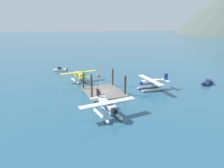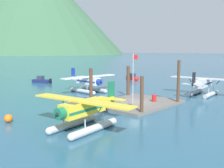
% 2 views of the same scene
% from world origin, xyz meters
% --- Properties ---
extents(ground_plane, '(1200.00, 1200.00, 0.00)m').
position_xyz_m(ground_plane, '(0.00, 0.00, 0.00)').
color(ground_plane, '#285670').
extents(dock_platform, '(10.64, 8.40, 0.30)m').
position_xyz_m(dock_platform, '(0.00, 0.00, 0.15)').
color(dock_platform, '#66605B').
rests_on(dock_platform, ground).
extents(piling_near_left, '(0.38, 0.38, 4.17)m').
position_xyz_m(piling_near_left, '(-4.12, -3.84, 2.08)').
color(piling_near_left, '#4C3323').
rests_on(piling_near_left, ground).
extents(piling_near_right, '(0.37, 0.37, 5.66)m').
position_xyz_m(piling_near_right, '(3.72, -3.94, 2.83)').
color(piling_near_right, '#4C3323').
rests_on(piling_near_right, ground).
extents(piling_far_left, '(0.42, 0.42, 4.66)m').
position_xyz_m(piling_far_left, '(-4.06, 4.08, 2.33)').
color(piling_far_left, '#4C3323').
rests_on(piling_far_left, ground).
extents(piling_far_right, '(0.49, 0.49, 4.58)m').
position_xyz_m(piling_far_right, '(3.47, 4.06, 2.29)').
color(piling_far_right, '#4C3323').
rests_on(piling_far_right, ground).
extents(flagpole, '(0.95, 0.10, 6.20)m').
position_xyz_m(flagpole, '(-1.00, -0.34, 4.15)').
color(flagpole, silver).
rests_on(flagpole, dock_platform).
extents(fuel_drum, '(0.62, 0.62, 0.88)m').
position_xyz_m(fuel_drum, '(1.75, -1.62, 0.74)').
color(fuel_drum, '#AD1E19').
rests_on(fuel_drum, dock_platform).
extents(mooring_buoy, '(0.81, 0.81, 0.81)m').
position_xyz_m(mooring_buoy, '(-15.15, 3.88, 0.40)').
color(mooring_buoy, orange).
rests_on(mooring_buoy, ground).
extents(mountain_ridge_centre_peak, '(335.49, 335.49, 178.66)m').
position_xyz_m(mountain_ridge_centre_peak, '(243.33, 419.87, 89.33)').
color(mountain_ridge_centre_peak, '#386042').
rests_on(mountain_ridge_centre_peak, ground).
extents(seaplane_white_bow_right, '(10.46, 7.98, 3.84)m').
position_xyz_m(seaplane_white_bow_right, '(2.53, 11.70, 1.58)').
color(seaplane_white_bow_right, '#B7BABF').
rests_on(seaplane_white_bow_right, ground).
extents(seaplane_yellow_port_aft, '(7.95, 10.49, 3.84)m').
position_xyz_m(seaplane_yellow_port_aft, '(-11.82, -3.14, 1.58)').
color(seaplane_yellow_port_aft, '#B7BABF').
rests_on(seaplane_yellow_port_aft, ground).
extents(seaplane_silver_stbd_aft, '(7.96, 10.48, 3.84)m').
position_xyz_m(seaplane_silver_stbd_aft, '(12.22, -3.64, 1.58)').
color(seaplane_silver_stbd_aft, '#B7BABF').
rests_on(seaplane_silver_stbd_aft, ground).
extents(boat_red_open_east, '(3.30, 4.44, 1.50)m').
position_xyz_m(boat_red_open_east, '(22.57, 17.93, 0.49)').
color(boat_red_open_east, '#B2231E').
rests_on(boat_red_open_east, ground).
extents(boat_navy_open_north, '(2.75, 4.71, 1.50)m').
position_xyz_m(boat_navy_open_north, '(4.48, 28.69, 0.49)').
color(boat_navy_open_north, navy).
rests_on(boat_navy_open_north, ground).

